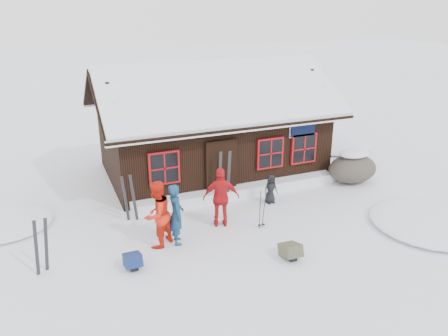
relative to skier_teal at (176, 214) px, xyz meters
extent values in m
plane|color=white|center=(1.46, 0.03, -0.89)|extent=(120.00, 120.00, 0.00)
cube|color=black|center=(2.96, 5.03, 0.36)|extent=(8.00, 5.00, 2.50)
cube|color=black|center=(2.96, 3.56, 2.46)|extent=(8.90, 3.14, 1.88)
cube|color=black|center=(2.96, 6.51, 2.46)|extent=(8.90, 3.14, 1.88)
cube|color=white|center=(2.96, 3.56, 2.60)|extent=(8.72, 3.07, 1.86)
cube|color=white|center=(2.96, 6.51, 2.60)|extent=(8.72, 3.07, 1.86)
cube|color=white|center=(2.96, 5.03, 3.33)|extent=(8.81, 0.22, 0.14)
cube|color=silver|center=(2.96, 2.08, 1.59)|extent=(8.90, 0.10, 0.20)
cube|color=black|center=(2.36, 2.48, 0.11)|extent=(1.00, 0.10, 2.00)
cube|color=black|center=(5.56, 2.45, 1.26)|extent=(1.00, 0.06, 0.60)
cube|color=maroon|center=(0.36, 2.47, 0.46)|extent=(1.04, 0.10, 1.14)
cube|color=black|center=(0.36, 2.43, 0.46)|extent=(0.90, 0.04, 1.00)
cube|color=maroon|center=(4.26, 2.47, 0.46)|extent=(1.04, 0.10, 1.14)
cube|color=black|center=(4.26, 2.43, 0.46)|extent=(0.90, 0.04, 1.00)
cube|color=maroon|center=(5.66, 2.47, 0.46)|extent=(1.04, 0.10, 1.14)
cube|color=black|center=(5.66, 2.43, 0.46)|extent=(0.90, 0.04, 1.00)
cube|color=white|center=(2.96, 2.28, -0.72)|extent=(7.60, 0.60, 0.35)
ellipsoid|color=white|center=(-4.54, 3.03, -0.89)|extent=(2.80, 2.80, 0.34)
ellipsoid|color=white|center=(7.46, -1.97, -0.89)|extent=(3.60, 3.60, 0.43)
ellipsoid|color=white|center=(9.46, 6.03, -0.89)|extent=(4.00, 4.00, 0.48)
imported|color=navy|center=(0.00, 0.00, 0.00)|extent=(0.51, 0.70, 1.78)
imported|color=red|center=(-0.53, 0.04, 0.07)|extent=(1.19, 1.14, 1.93)
imported|color=red|center=(1.54, 0.46, 0.04)|extent=(1.18, 0.76, 1.86)
imported|color=black|center=(3.70, 1.32, -0.39)|extent=(0.52, 0.36, 1.01)
ellipsoid|color=#4F493F|center=(7.45, 1.81, -0.36)|extent=(1.91, 1.44, 1.05)
ellipsoid|color=white|center=(7.45, 1.81, 0.10)|extent=(1.21, 0.87, 0.27)
cube|color=black|center=(-3.63, -0.14, -0.19)|extent=(0.18, 0.16, 1.51)
cube|color=black|center=(-3.40, -0.05, -0.19)|extent=(0.23, 0.06, 1.51)
cube|color=black|center=(-1.07, 1.88, -0.16)|extent=(0.21, 0.08, 1.56)
cube|color=black|center=(-0.81, 1.85, -0.16)|extent=(0.20, 0.10, 1.56)
cube|color=black|center=(2.13, 2.02, -0.01)|extent=(0.19, 0.07, 1.86)
cube|color=black|center=(2.44, 2.00, -0.01)|extent=(0.18, 0.08, 1.86)
cylinder|color=black|center=(2.56, -0.12, -0.31)|extent=(0.09, 0.11, 1.23)
cylinder|color=black|center=(2.69, -0.12, -0.31)|extent=(0.09, 0.11, 1.23)
cube|color=navy|center=(-1.42, -0.80, -0.73)|extent=(0.44, 0.58, 0.31)
cube|color=#494734|center=(2.54, -1.94, -0.73)|extent=(0.48, 0.62, 0.33)
camera|label=1|loc=(-2.95, -10.54, 5.46)|focal=35.00mm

